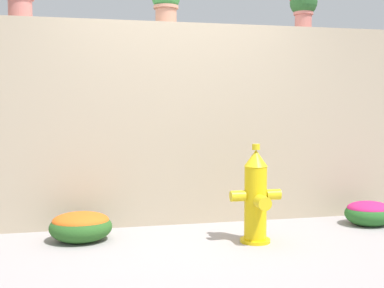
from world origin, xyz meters
The scene contains 6 objects.
ground_plane centered at (0.00, 0.00, 0.00)m, with size 24.00×24.00×0.00m, color #9F9798.
stone_wall centered at (0.00, 0.90, 1.01)m, with size 6.64×0.42×2.01m, color tan.
potted_plant_3 centered at (1.45, 0.91, 2.30)m, with size 0.31×0.31×0.44m.
fire_hydrant centered at (0.55, -0.11, 0.39)m, with size 0.45×0.37×0.86m.
flower_bush_left centered at (1.88, 0.26, 0.13)m, with size 0.48×0.44×0.25m.
flower_bush_right centered at (-0.94, 0.29, 0.14)m, with size 0.55×0.50×0.27m.
Camera 1 is at (-0.97, -4.23, 1.19)m, focal length 47.38 mm.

